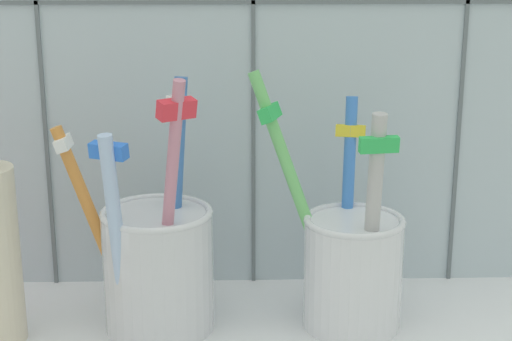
# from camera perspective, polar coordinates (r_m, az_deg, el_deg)

# --- Properties ---
(tile_wall_back) EXTENTS (0.64, 0.02, 0.45)m
(tile_wall_back) POSITION_cam_1_polar(r_m,az_deg,el_deg) (0.63, -0.21, 10.10)
(tile_wall_back) COLOR #B2C1CC
(tile_wall_back) RESTS_ON ground
(toothbrush_cup_left) EXTENTS (0.11, 0.09, 0.19)m
(toothbrush_cup_left) POSITION_cam_1_polar(r_m,az_deg,el_deg) (0.58, -6.95, -6.37)
(toothbrush_cup_left) COLOR silver
(toothbrush_cup_left) RESTS_ON counter_slab
(toothbrush_cup_right) EXTENTS (0.11, 0.08, 0.18)m
(toothbrush_cup_right) POSITION_cam_1_polar(r_m,az_deg,el_deg) (0.58, 6.68, -6.45)
(toothbrush_cup_right) COLOR silver
(toothbrush_cup_right) RESTS_ON counter_slab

